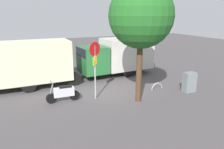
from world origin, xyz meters
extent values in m
plane|color=#4A4547|center=(0.00, 0.00, 0.00)|extent=(60.00, 60.00, 0.00)
cylinder|color=black|center=(-2.49, -4.26, 0.45)|extent=(0.91, 0.30, 0.90)
cylinder|color=black|center=(-2.60, -2.36, 0.45)|extent=(0.91, 0.30, 0.90)
cylinder|color=black|center=(1.76, -4.02, 0.45)|extent=(0.91, 0.30, 0.90)
cylinder|color=black|center=(1.66, -2.13, 0.45)|extent=(0.91, 0.30, 0.90)
cube|color=beige|center=(-2.94, -3.33, 1.63)|extent=(3.88, 2.40, 2.35)
cube|color=#246431|center=(-0.07, -3.17, 1.40)|extent=(1.91, 2.20, 1.90)
cube|color=black|center=(-0.07, -3.17, 2.00)|extent=(1.92, 2.04, 0.60)
cylinder|color=black|center=(4.51, -3.86, 0.45)|extent=(0.90, 0.25, 0.90)
cylinder|color=black|center=(4.50, -1.96, 0.45)|extent=(0.90, 0.25, 0.90)
cube|color=beige|center=(4.11, -2.91, 1.71)|extent=(4.74, 2.22, 2.52)
cylinder|color=black|center=(3.56, 0.34, 0.28)|extent=(0.56, 0.13, 0.56)
cylinder|color=black|center=(2.32, 0.41, 0.28)|extent=(0.56, 0.13, 0.56)
cube|color=silver|center=(2.89, 0.38, 0.56)|extent=(1.12, 0.38, 0.48)
cube|color=black|center=(2.79, 0.38, 0.83)|extent=(0.65, 0.31, 0.12)
cylinder|color=slate|center=(3.51, 0.34, 0.83)|extent=(0.29, 0.09, 0.69)
cylinder|color=black|center=(3.51, 0.34, 1.18)|extent=(0.07, 0.55, 0.04)
cylinder|color=#9E9EA3|center=(1.19, 0.69, 1.51)|extent=(0.08, 0.08, 3.02)
cylinder|color=red|center=(1.19, 0.71, 2.83)|extent=(0.71, 0.32, 0.76)
cube|color=yellow|center=(1.19, 0.71, 2.19)|extent=(0.33, 0.33, 0.44)
cylinder|color=#47301E|center=(-0.84, 1.96, 1.70)|extent=(0.31, 0.31, 3.40)
sphere|color=#1F5D20|center=(-0.84, 1.96, 4.55)|extent=(3.29, 3.29, 3.29)
cube|color=slate|center=(-4.42, 2.01, 0.61)|extent=(0.76, 0.55, 1.21)
torus|color=#B7B7BC|center=(-2.92, 0.83, 0.00)|extent=(0.85, 0.10, 0.85)
camera|label=1|loc=(5.16, 11.55, 4.69)|focal=35.04mm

